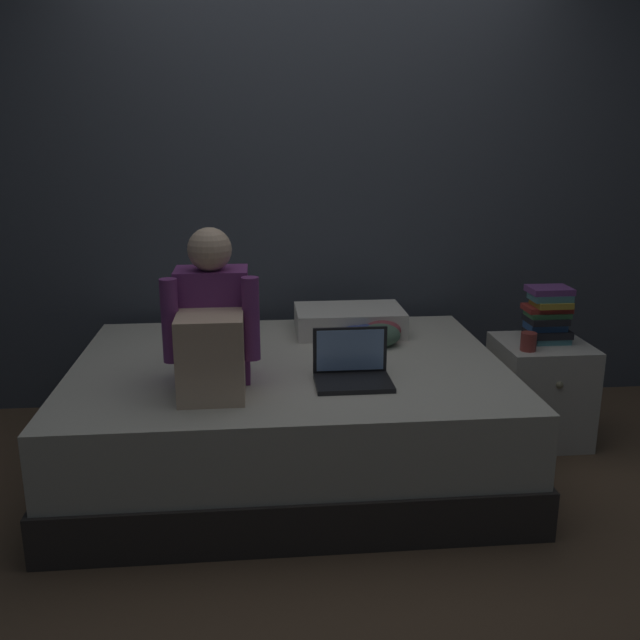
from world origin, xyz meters
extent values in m
plane|color=brown|center=(0.00, 0.00, 0.00)|extent=(8.00, 8.00, 0.00)
cube|color=#424751|center=(0.00, 1.20, 1.35)|extent=(5.60, 0.10, 2.70)
cube|color=#332D2B|center=(-0.20, 0.30, 0.11)|extent=(2.00, 1.50, 0.21)
cube|color=beige|center=(-0.20, 0.30, 0.37)|extent=(1.96, 1.46, 0.32)
cube|color=beige|center=(1.10, 0.49, 0.26)|extent=(0.44, 0.44, 0.52)
sphere|color=gray|center=(1.10, 0.27, 0.38)|extent=(0.04, 0.04, 0.04)
cube|color=#75337A|center=(-0.52, 0.10, 0.77)|extent=(0.30, 0.20, 0.48)
sphere|color=beige|center=(-0.52, 0.07, 1.09)|extent=(0.18, 0.18, 0.18)
cube|color=beige|center=(-0.52, -0.12, 0.70)|extent=(0.26, 0.24, 0.34)
cylinder|color=#75337A|center=(-0.68, -0.04, 0.83)|extent=(0.07, 0.07, 0.34)
cylinder|color=#75337A|center=(-0.36, -0.04, 0.83)|extent=(0.07, 0.07, 0.34)
cube|color=black|center=(0.06, -0.04, 0.54)|extent=(0.32, 0.22, 0.02)
cube|color=black|center=(0.06, 0.08, 0.65)|extent=(0.32, 0.01, 0.20)
cube|color=#8CB2EA|center=(0.06, 0.07, 0.65)|extent=(0.29, 0.00, 0.18)
cube|color=silver|center=(0.14, 0.75, 0.59)|extent=(0.56, 0.36, 0.13)
cube|color=teal|center=(1.13, 0.48, 0.54)|extent=(0.18, 0.12, 0.03)
cube|color=black|center=(1.12, 0.49, 0.57)|extent=(0.22, 0.14, 0.04)
cube|color=#284C84|center=(1.11, 0.50, 0.61)|extent=(0.19, 0.13, 0.04)
cube|color=black|center=(1.11, 0.49, 0.64)|extent=(0.19, 0.16, 0.03)
cube|color=#387042|center=(1.11, 0.50, 0.67)|extent=(0.20, 0.13, 0.02)
cube|color=#9E2D28|center=(1.11, 0.51, 0.69)|extent=(0.22, 0.14, 0.03)
cube|color=gold|center=(1.13, 0.50, 0.72)|extent=(0.17, 0.15, 0.03)
cube|color=teal|center=(1.12, 0.50, 0.75)|extent=(0.19, 0.13, 0.03)
cube|color=#703D84|center=(1.12, 0.51, 0.79)|extent=(0.21, 0.16, 0.03)
cylinder|color=#933833|center=(0.97, 0.37, 0.57)|extent=(0.08, 0.08, 0.09)
ellipsoid|color=#3D4C8E|center=(0.15, 0.57, 0.57)|extent=(0.16, 0.14, 0.09)
ellipsoid|color=#4C6B56|center=(0.27, 0.50, 0.58)|extent=(0.20, 0.17, 0.11)
ellipsoid|color=#3D4C8E|center=(0.20, 0.54, 0.57)|extent=(0.18, 0.15, 0.10)
ellipsoid|color=#8E3D47|center=(0.28, 0.58, 0.58)|extent=(0.20, 0.17, 0.11)
camera|label=1|loc=(-0.34, -2.72, 1.55)|focal=38.66mm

